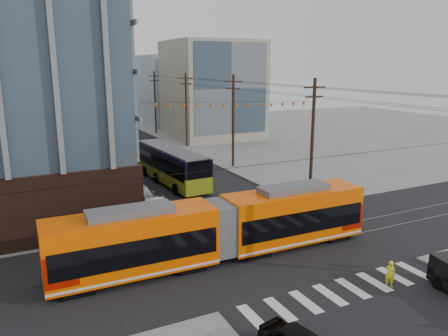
{
  "coord_description": "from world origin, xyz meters",
  "views": [
    {
      "loc": [
        -15.38,
        -19.49,
        12.05
      ],
      "look_at": [
        -0.97,
        9.43,
        4.42
      ],
      "focal_mm": 35.0,
      "sensor_mm": 36.0,
      "label": 1
    }
  ],
  "objects": [
    {
      "name": "ground",
      "position": [
        0.0,
        0.0,
        0.0
      ],
      "size": [
        160.0,
        160.0,
        0.0
      ],
      "primitive_type": "plane",
      "color": "slate"
    },
    {
      "name": "bg_bldg_nw_far",
      "position": [
        -14.0,
        72.0,
        10.0
      ],
      "size": [
        16.0,
        18.0,
        20.0
      ],
      "primitive_type": "cube",
      "color": "gray",
      "rests_on": "ground"
    },
    {
      "name": "bg_bldg_ne_near",
      "position": [
        16.0,
        48.0,
        8.0
      ],
      "size": [
        14.0,
        14.0,
        16.0
      ],
      "primitive_type": "cube",
      "color": "gray",
      "rests_on": "ground"
    },
    {
      "name": "pedestrian",
      "position": [
        2.78,
        -3.73,
        0.77
      ],
      "size": [
        0.57,
        0.67,
        1.55
      ],
      "primitive_type": "imported",
      "rotation": [
        0.0,
        0.0,
        1.98
      ],
      "color": "yellow",
      "rests_on": "ground"
    },
    {
      "name": "parked_car_white",
      "position": [
        -5.27,
        18.29,
        0.69
      ],
      "size": [
        2.13,
        4.83,
        1.38
      ],
      "primitive_type": "imported",
      "rotation": [
        0.0,
        0.0,
        3.1
      ],
      "color": "beige",
      "rests_on": "ground"
    },
    {
      "name": "utility_pole_far",
      "position": [
        8.5,
        56.0,
        5.5
      ],
      "size": [
        0.3,
        0.3,
        11.0
      ],
      "primitive_type": "cylinder",
      "color": "black",
      "rests_on": "ground"
    },
    {
      "name": "streetcar",
      "position": [
        -4.13,
        3.76,
        2.01
      ],
      "size": [
        20.92,
        3.24,
        4.02
      ],
      "primitive_type": null,
      "rotation": [
        0.0,
        0.0,
        -0.01
      ],
      "color": "#FF5600",
      "rests_on": "ground"
    },
    {
      "name": "bg_bldg_ne_far",
      "position": [
        18.0,
        68.0,
        7.0
      ],
      "size": [
        16.0,
        16.0,
        14.0
      ],
      "primitive_type": "cube",
      "color": "#8C99A5",
      "rests_on": "ground"
    },
    {
      "name": "jersey_barrier",
      "position": [
        8.3,
        10.97,
        0.37
      ],
      "size": [
        1.13,
        3.8,
        0.75
      ],
      "primitive_type": "cube",
      "rotation": [
        0.0,
        0.0,
        0.08
      ],
      "color": "slate",
      "rests_on": "ground"
    },
    {
      "name": "city_bus",
      "position": [
        -0.56,
        22.77,
        1.88
      ],
      "size": [
        3.74,
        13.44,
        3.76
      ],
      "primitive_type": null,
      "rotation": [
        0.0,
        0.0,
        0.07
      ],
      "color": "black",
      "rests_on": "ground"
    },
    {
      "name": "parked_car_silver",
      "position": [
        -5.11,
        14.08,
        0.75
      ],
      "size": [
        2.75,
        4.81,
        1.5
      ],
      "primitive_type": "imported",
      "rotation": [
        0.0,
        0.0,
        2.87
      ],
      "color": "#AFB3B6",
      "rests_on": "ground"
    },
    {
      "name": "parked_car_grey",
      "position": [
        -5.38,
        22.59,
        0.72
      ],
      "size": [
        3.21,
        5.53,
        1.45
      ],
      "primitive_type": "imported",
      "rotation": [
        0.0,
        0.0,
        2.98
      ],
      "color": "#49494A",
      "rests_on": "ground"
    }
  ]
}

